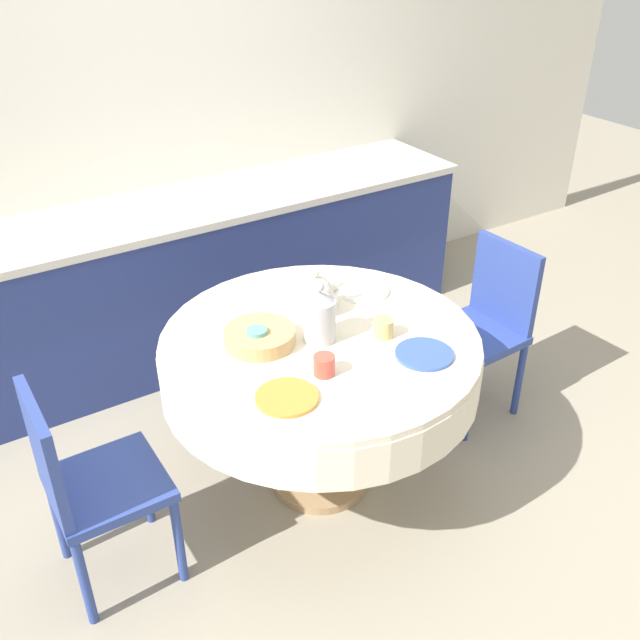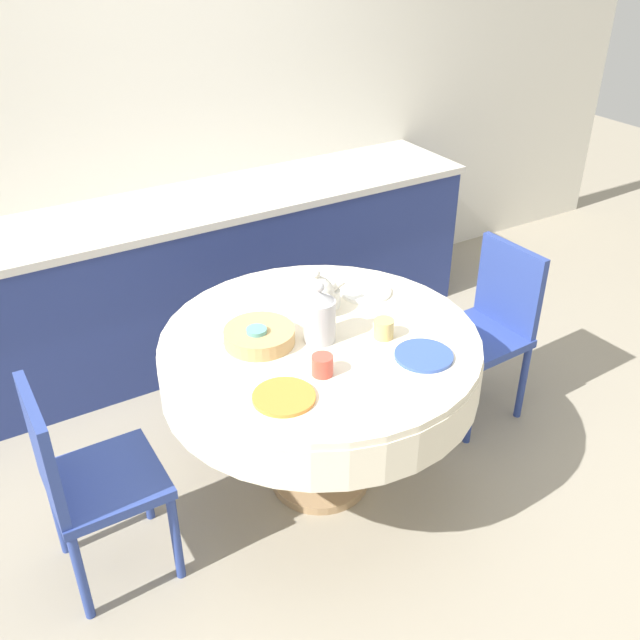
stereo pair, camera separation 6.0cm
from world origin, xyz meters
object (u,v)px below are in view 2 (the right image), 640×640
(chair_right, at_px, (83,476))
(coffee_carafe, at_px, (319,316))
(teapot, at_px, (317,294))
(chair_left, at_px, (489,323))

(chair_right, xyz_separation_m, coffee_carafe, (0.97, -0.02, 0.37))
(coffee_carafe, bearing_deg, chair_right, 178.96)
(chair_right, bearing_deg, teapot, 99.12)
(chair_left, relative_size, coffee_carafe, 3.46)
(chair_left, distance_m, chair_right, 1.97)
(chair_left, height_order, coffee_carafe, coffee_carafe)
(chair_right, distance_m, coffee_carafe, 1.04)
(chair_left, distance_m, coffee_carafe, 1.06)
(coffee_carafe, bearing_deg, teapot, 62.32)
(coffee_carafe, height_order, teapot, coffee_carafe)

